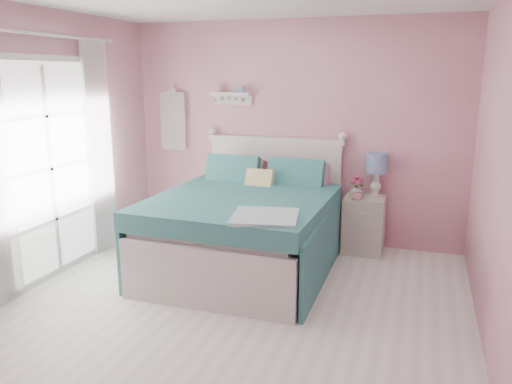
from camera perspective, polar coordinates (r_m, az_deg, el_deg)
The scene contains 12 objects.
floor at distance 4.28m, azimuth -3.83°, elevation -14.29°, with size 4.50×4.50×0.00m, color silver.
room_shell at distance 3.81m, azimuth -4.20°, elevation 7.30°, with size 4.50×4.50×4.50m.
bed at distance 5.20m, azimuth -1.10°, elevation -4.20°, with size 1.74×2.17×1.25m.
nightstand at distance 5.78m, azimuth 12.21°, elevation -3.66°, with size 0.44×0.44×0.64m.
table_lamp at distance 5.72m, azimuth 13.63°, elevation 2.86°, with size 0.24×0.24×0.49m.
vase at distance 5.68m, azimuth 11.40°, elevation 0.19°, with size 0.14×0.14×0.15m, color silver.
teacup at distance 5.55m, azimuth 11.48°, elevation -0.47°, with size 0.11×0.11×0.08m, color pink.
roses at distance 5.65m, azimuth 11.43°, elevation 1.31°, with size 0.14×0.11×0.12m.
wall_shelf at distance 6.11m, azimuth -2.85°, elevation 10.99°, with size 0.50×0.15×0.25m.
hanging_dress at distance 6.46m, azimuth -9.46°, elevation 7.98°, with size 0.34×0.03×0.72m, color white.
french_door at distance 5.28m, azimuth -22.49°, elevation 2.40°, with size 0.04×1.32×2.16m.
curtain_far at distance 5.80m, azimuth -17.43°, elevation 4.78°, with size 0.04×0.40×2.32m, color white.
Camera 1 is at (1.47, -3.50, 1.98)m, focal length 35.00 mm.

